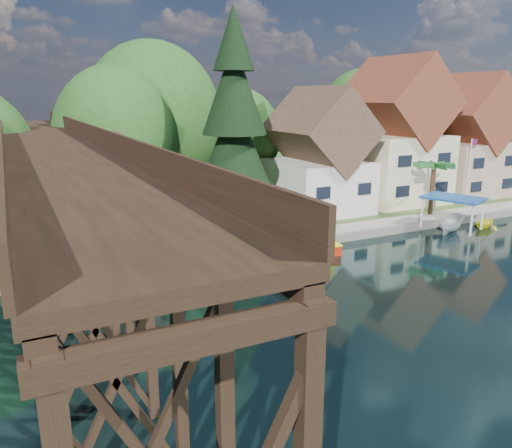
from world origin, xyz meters
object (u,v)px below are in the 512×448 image
object	(u,v)px
trestle_bridge	(55,205)
boat_canopy	(452,217)
flagpole	(470,165)
tugboat	(320,246)
conifer	(234,127)
shed	(119,194)
palm_tree	(434,167)
house_right	(463,144)
house_center	(394,141)
house_left	(318,159)
boat_white_a	(307,246)
boat_yellow	(485,220)

from	to	relation	value
trestle_bridge	boat_canopy	world-z (taller)	trestle_bridge
flagpole	boat_canopy	size ratio (longest dim) A/B	1.20
flagpole	tugboat	world-z (taller)	flagpole
conifer	shed	bearing A→B (deg)	171.60
conifer	palm_tree	distance (m)	18.03
house_right	trestle_bridge	bearing A→B (deg)	-165.21
trestle_bridge	house_right	distance (m)	42.41
trestle_bridge	house_center	world-z (taller)	house_center
house_left	flagpole	xyz separation A→B (m)	(13.88, -4.61, -0.76)
conifer	boat_white_a	size ratio (longest dim) A/B	3.77
shed	tugboat	world-z (taller)	shed
boat_yellow	palm_tree	bearing A→B (deg)	19.55
house_left	boat_white_a	xyz separation A→B (m)	(-6.76, -9.11, -4.69)
boat_canopy	flagpole	bearing A→B (deg)	34.14
house_left	tugboat	bearing A→B (deg)	-122.31
house_right	conifer	size ratio (longest dim) A/B	0.76
house_center	boat_yellow	bearing A→B (deg)	-84.46
tugboat	boat_canopy	distance (m)	12.79
trestle_bridge	house_left	world-z (taller)	house_left
house_center	palm_tree	distance (m)	6.76
house_left	boat_white_a	distance (m)	12.27
trestle_bridge	boat_white_a	distance (m)	17.05
boat_canopy	boat_yellow	distance (m)	3.55
house_right	shed	xyz separation A→B (m)	(-36.00, -1.50, -1.95)
house_left	house_center	bearing A→B (deg)	3.18
conifer	flagpole	xyz separation A→B (m)	(23.31, -1.85, -4.06)
trestle_bridge	tugboat	size ratio (longest dim) A/B	14.40
shed	boat_canopy	size ratio (longest dim) A/B	1.48
flagpole	boat_white_a	distance (m)	21.49
house_left	trestle_bridge	bearing A→B (deg)	-154.79
conifer	flagpole	distance (m)	23.73
conifer	boat_white_a	distance (m)	10.54
house_left	shed	bearing A→B (deg)	-175.23
shed	conifer	size ratio (longest dim) A/B	0.48
tugboat	boat_canopy	bearing A→B (deg)	1.14
house_left	tugboat	distance (m)	12.50
house_center	shed	size ratio (longest dim) A/B	1.77
shed	palm_tree	bearing A→B (deg)	-9.75
boat_yellow	conifer	bearing A→B (deg)	61.79
palm_tree	boat_yellow	bearing A→B (deg)	-62.63
house_left	boat_canopy	distance (m)	12.25
house_left	conifer	xyz separation A→B (m)	(-9.42, -2.77, 3.30)
tugboat	shed	bearing A→B (deg)	144.67
trestle_bridge	shed	bearing A→B (deg)	61.81
trestle_bridge	shed	world-z (taller)	trestle_bridge
house_center	boat_canopy	world-z (taller)	house_center
shed	boat_white_a	xyz separation A→B (m)	(11.24, -7.61, -3.37)
boat_white_a	conifer	bearing A→B (deg)	12.54
house_right	flagpole	world-z (taller)	house_right
conifer	house_left	bearing A→B (deg)	16.37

